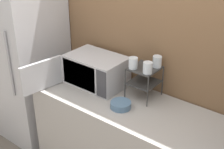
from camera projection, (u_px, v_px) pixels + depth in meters
wall_back at (154, 46)px, 2.73m from camera, size 8.00×0.06×2.60m
counter at (127, 145)px, 2.86m from camera, size 1.74×0.66×0.89m
microwave at (93, 71)px, 2.90m from camera, size 0.63×0.78×0.29m
dish_rack at (144, 76)px, 2.67m from camera, size 0.24×0.25×0.28m
glass_front_left at (133, 63)px, 2.60m from camera, size 0.08×0.08×0.10m
glass_back_right at (157, 61)px, 2.63m from camera, size 0.08×0.08×0.10m
glass_front_right at (148, 68)px, 2.52m from camera, size 0.08×0.08×0.10m
bowl at (121, 105)px, 2.58m from camera, size 0.17×0.17×0.05m
refrigerator at (26, 57)px, 3.37m from camera, size 0.70×0.70×1.92m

